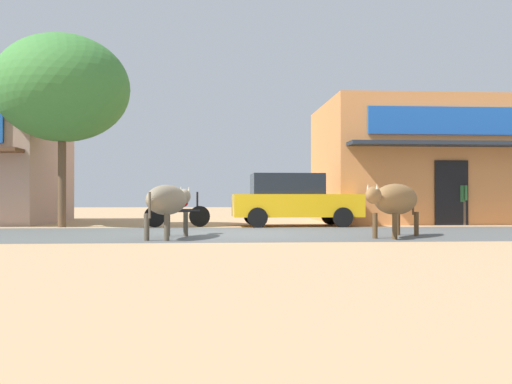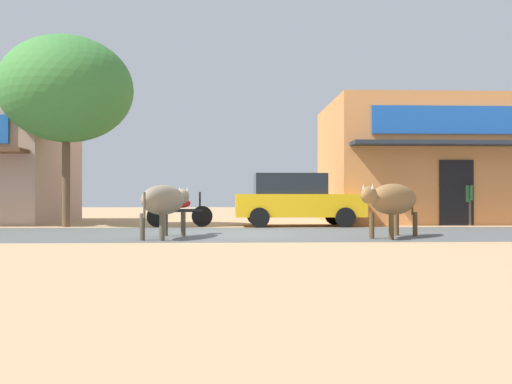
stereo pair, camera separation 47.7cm
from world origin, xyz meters
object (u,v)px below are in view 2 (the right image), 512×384
(cow_far_dark, at_px, (393,200))
(pedestrian_by_shop, at_px, (468,198))
(parked_hatchback_car, at_px, (296,199))
(cow_near_brown, at_px, (165,200))
(parked_motorcycle, at_px, (181,211))
(roadside_tree, at_px, (66,90))

(cow_far_dark, xyz_separation_m, pedestrian_by_shop, (4.01, 5.73, 0.02))
(parked_hatchback_car, xyz_separation_m, cow_far_dark, (1.60, -5.43, 0.01))
(cow_near_brown, xyz_separation_m, cow_far_dark, (5.08, -0.05, 0.01))
(parked_motorcycle, bearing_deg, roadside_tree, 177.51)
(roadside_tree, distance_m, cow_far_dark, 10.67)
(roadside_tree, distance_m, cow_near_brown, 7.15)
(cow_near_brown, bearing_deg, pedestrian_by_shop, 31.98)
(cow_far_dark, relative_size, pedestrian_by_shop, 1.59)
(roadside_tree, relative_size, pedestrian_by_shop, 3.91)
(parked_hatchback_car, bearing_deg, cow_far_dark, -73.62)
(cow_far_dark, distance_m, pedestrian_by_shop, 6.99)
(parked_hatchback_car, relative_size, cow_near_brown, 1.42)
(cow_near_brown, bearing_deg, roadside_tree, 124.79)
(roadside_tree, bearing_deg, pedestrian_by_shop, 2.26)
(parked_motorcycle, bearing_deg, pedestrian_by_shop, 4.07)
(roadside_tree, xyz_separation_m, cow_near_brown, (3.60, -5.18, -3.37))
(parked_hatchback_car, height_order, pedestrian_by_shop, parked_hatchback_car)
(parked_hatchback_car, relative_size, parked_motorcycle, 2.01)
(pedestrian_by_shop, bearing_deg, cow_far_dark, -125.03)
(cow_far_dark, height_order, pedestrian_by_shop, pedestrian_by_shop)
(cow_near_brown, relative_size, cow_far_dark, 1.19)
(parked_hatchback_car, height_order, parked_motorcycle, parked_hatchback_car)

